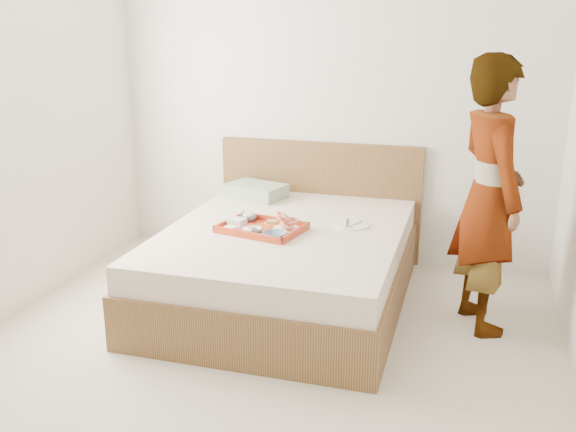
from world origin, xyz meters
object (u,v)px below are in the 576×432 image
Objects in this scene: bed at (285,265)px; tray at (262,227)px; dinner_plate at (352,225)px; person at (489,196)px.

tray is (-0.13, -0.10, 0.29)m from bed.
dinner_plate is at bearing 39.30° from tray.
person reaches higher than tray.
bed is at bearing 67.31° from person.
tray is 2.15× the size of dinner_plate.
tray is 0.31× the size of person.
tray reaches higher than bed.
person is (1.29, 0.01, 0.59)m from bed.
dinner_plate is at bearing 23.73° from bed.
bed is at bearing -156.27° from dinner_plate.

